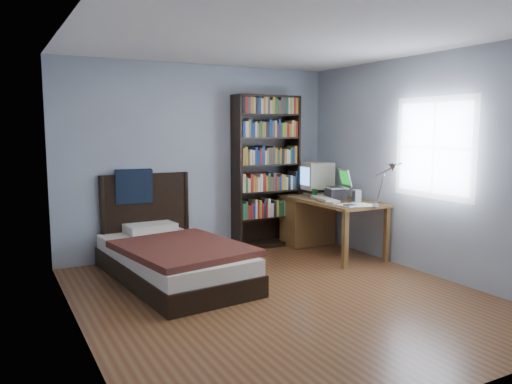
% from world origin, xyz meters
% --- Properties ---
extents(room, '(4.20, 4.24, 2.50)m').
position_xyz_m(room, '(0.03, -0.00, 1.25)').
color(room, brown).
rests_on(room, ground).
extents(desk, '(0.75, 1.53, 0.73)m').
position_xyz_m(desk, '(1.50, 1.62, 0.41)').
color(desk, brown).
rests_on(desk, floor).
extents(crt_monitor, '(0.43, 0.40, 0.46)m').
position_xyz_m(crt_monitor, '(1.59, 1.69, 0.99)').
color(crt_monitor, beige).
rests_on(crt_monitor, desk).
extents(laptop, '(0.39, 0.38, 0.40)m').
position_xyz_m(laptop, '(1.56, 1.16, 0.84)').
color(laptop, '#2D2D30').
rests_on(laptop, desk).
extents(desk_lamp, '(0.21, 0.47, 0.56)m').
position_xyz_m(desk_lamp, '(1.47, 0.08, 1.18)').
color(desk_lamp, '#99999E').
rests_on(desk_lamp, desk).
extents(keyboard, '(0.31, 0.54, 0.05)m').
position_xyz_m(keyboard, '(1.35, 1.13, 0.75)').
color(keyboard, beige).
rests_on(keyboard, desk).
extents(speaker, '(0.09, 0.09, 0.17)m').
position_xyz_m(speaker, '(1.59, 0.79, 0.81)').
color(speaker, '#949497').
rests_on(speaker, desk).
extents(soda_can, '(0.06, 0.06, 0.12)m').
position_xyz_m(soda_can, '(1.41, 1.46, 0.79)').
color(soda_can, '#073915').
rests_on(soda_can, desk).
extents(mouse, '(0.06, 0.10, 0.03)m').
position_xyz_m(mouse, '(1.48, 1.52, 0.75)').
color(mouse, silver).
rests_on(mouse, desk).
extents(phone_silver, '(0.10, 0.12, 0.02)m').
position_xyz_m(phone_silver, '(1.25, 0.88, 0.74)').
color(phone_silver, silver).
rests_on(phone_silver, desk).
extents(phone_grey, '(0.07, 0.09, 0.02)m').
position_xyz_m(phone_grey, '(1.22, 0.75, 0.74)').
color(phone_grey, '#949497').
rests_on(phone_grey, desk).
extents(external_drive, '(0.12, 0.12, 0.02)m').
position_xyz_m(external_drive, '(1.30, 0.56, 0.74)').
color(external_drive, '#949497').
rests_on(external_drive, desk).
extents(bookshelf, '(0.95, 0.30, 2.11)m').
position_xyz_m(bookshelf, '(0.92, 1.94, 1.06)').
color(bookshelf, black).
rests_on(bookshelf, floor).
extents(bed, '(1.36, 2.25, 1.16)m').
position_xyz_m(bed, '(-0.77, 1.13, 0.25)').
color(bed, black).
rests_on(bed, floor).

